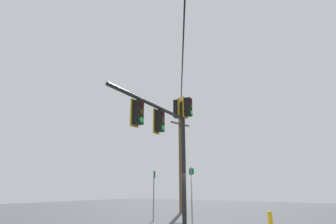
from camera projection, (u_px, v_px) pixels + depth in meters
name	position (u px, v px, depth m)	size (l,w,h in m)	color
signal_mast_assembly	(171.00, 128.00, 11.63)	(5.43, 0.97, 6.14)	black
utility_pole_wooden	(181.00, 159.00, 22.09)	(2.26, 0.55, 8.08)	brown
route_sign_primary	(192.00, 192.00, 13.63)	(0.10, 0.28, 2.91)	slate
fire_hydrant	(270.00, 220.00, 12.69)	(0.30, 0.22, 0.81)	yellow
route_sign_secondary	(154.00, 190.00, 15.72)	(0.29, 0.31, 2.88)	slate
overhead_wire_span	(182.00, 62.00, 12.48)	(18.51, 11.96, 1.46)	black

